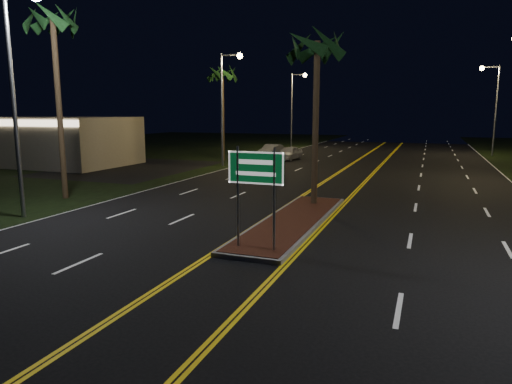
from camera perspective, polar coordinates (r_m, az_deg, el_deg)
The scene contains 14 objects.
ground at distance 12.09m, azimuth -4.84°, elevation -11.31°, with size 120.00×120.00×0.00m, color black.
grass_left at distance 49.73m, azimuth -24.00°, elevation 4.02°, with size 40.00×110.00×0.01m, color black.
median_island at distance 18.34m, azimuth 4.65°, elevation -3.64°, with size 2.25×10.25×0.17m.
highway_sign at distance 13.98m, azimuth -0.03°, elevation 1.83°, with size 1.80×0.08×3.20m.
commercial_building at distance 43.24m, azimuth -25.05°, elevation 5.85°, with size 15.00×8.12×4.00m.
streetlight_left_near at distance 21.05m, azimuth -27.53°, elevation 12.32°, with size 1.91×0.44×9.00m.
streetlight_left_mid at distance 37.53m, azimuth -3.76°, elevation 11.85°, with size 1.91×0.44×9.00m.
streetlight_left_far at distance 56.34m, azimuth 4.87°, elevation 11.18°, with size 1.91×0.44×9.00m.
streetlight_right_far at distance 52.47m, azimuth 27.48°, elevation 10.22°, with size 1.91×0.44×9.00m.
palm_median at distance 21.42m, azimuth 7.67°, elevation 17.62°, with size 2.40×2.40×8.30m.
palm_left_near at distance 25.52m, azimuth -24.06°, elevation 18.81°, with size 2.40×2.40×9.80m.
palm_left_far at distance 42.19m, azimuth -4.26°, elevation 14.47°, with size 2.40×2.40×8.80m.
car_near at distance 42.81m, azimuth 4.17°, elevation 5.02°, with size 1.92×4.47×1.49m, color silver.
car_far at distance 44.81m, azimuth 1.95°, elevation 5.28°, with size 1.95×4.56×1.52m, color #A8AAB1.
Camera 1 is at (4.92, -10.14, 4.37)m, focal length 32.00 mm.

